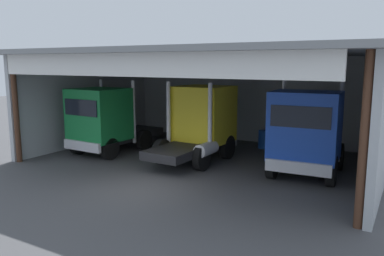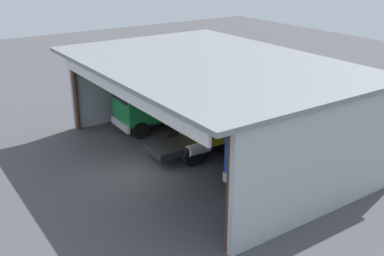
{
  "view_description": "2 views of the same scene",
  "coord_description": "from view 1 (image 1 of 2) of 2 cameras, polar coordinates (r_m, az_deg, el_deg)",
  "views": [
    {
      "loc": [
        8.16,
        -10.67,
        4.41
      ],
      "look_at": [
        0.0,
        3.46,
        1.66
      ],
      "focal_mm": 36.18,
      "sensor_mm": 36.0,
      "label": 1
    },
    {
      "loc": [
        17.53,
        -8.51,
        10.02
      ],
      "look_at": [
        0.0,
        3.46,
        1.66
      ],
      "focal_mm": 42.62,
      "sensor_mm": 36.0,
      "label": 2
    }
  ],
  "objects": [
    {
      "name": "oil_drum",
      "position": [
        20.58,
        10.54,
        -1.65
      ],
      "size": [
        0.58,
        0.58,
        0.94
      ],
      "primitive_type": "cylinder",
      "color": "#194CB2",
      "rests_on": "ground"
    },
    {
      "name": "truck_green_yard_outside",
      "position": [
        19.34,
        -12.73,
        1.18
      ],
      "size": [
        2.57,
        5.26,
        3.57
      ],
      "rotation": [
        0.0,
        0.0,
        3.11
      ],
      "color": "#197F3D",
      "rests_on": "ground"
    },
    {
      "name": "truck_yellow_center_left_bay",
      "position": [
        17.64,
        1.24,
        0.95
      ],
      "size": [
        2.56,
        4.96,
        3.61
      ],
      "rotation": [
        0.0,
        0.0,
        -0.03
      ],
      "color": "yellow",
      "rests_on": "ground"
    },
    {
      "name": "tool_cart",
      "position": [
        20.76,
        12.17,
        -1.52
      ],
      "size": [
        0.9,
        0.6,
        1.0
      ],
      "primitive_type": "cube",
      "color": "black",
      "rests_on": "ground"
    },
    {
      "name": "truck_blue_right_bay",
      "position": [
        15.55,
        16.44,
        -0.73
      ],
      "size": [
        2.82,
        5.1,
        3.75
      ],
      "rotation": [
        0.0,
        0.0,
        3.2
      ],
      "color": "#1E47B7",
      "rests_on": "ground"
    },
    {
      "name": "workshop_shed",
      "position": [
        18.34,
        3.57,
        6.74
      ],
      "size": [
        15.31,
        10.88,
        4.95
      ],
      "color": "#ADB2B7",
      "rests_on": "ground"
    },
    {
      "name": "ground_plane",
      "position": [
        14.13,
        -7.11,
        -8.7
      ],
      "size": [
        80.0,
        80.0,
        0.0
      ],
      "primitive_type": "plane",
      "color": "#4C4C4F",
      "rests_on": "ground"
    }
  ]
}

